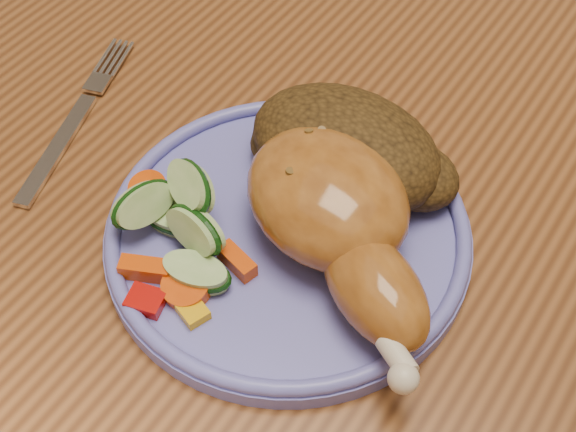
{
  "coord_description": "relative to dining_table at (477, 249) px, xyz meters",
  "views": [
    {
      "loc": [
        0.08,
        -0.39,
        1.17
      ],
      "look_at": [
        -0.09,
        -0.13,
        0.78
      ],
      "focal_mm": 50.0,
      "sensor_mm": 36.0,
      "label": 1
    }
  ],
  "objects": [
    {
      "name": "rice_pilaf",
      "position": [
        -0.09,
        -0.06,
        0.12
      ],
      "size": [
        0.14,
        0.1,
        0.06
      ],
      "color": "#422C10",
      "rests_on": "plate"
    },
    {
      "name": "plate",
      "position": [
        -0.09,
        -0.13,
        0.09
      ],
      "size": [
        0.24,
        0.24,
        0.01
      ],
      "primitive_type": "cylinder",
      "color": "#5F5FBA",
      "rests_on": "dining_table"
    },
    {
      "name": "chicken_leg",
      "position": [
        -0.06,
        -0.12,
        0.12
      ],
      "size": [
        0.18,
        0.15,
        0.06
      ],
      "color": "#A76223",
      "rests_on": "plate"
    },
    {
      "name": "fork",
      "position": [
        -0.28,
        -0.13,
        0.09
      ],
      "size": [
        0.06,
        0.15,
        0.0
      ],
      "color": "silver",
      "rests_on": "dining_table"
    },
    {
      "name": "dining_table",
      "position": [
        0.0,
        0.0,
        0.0
      ],
      "size": [
        0.9,
        1.4,
        0.75
      ],
      "color": "brown",
      "rests_on": "ground"
    },
    {
      "name": "plate_rim",
      "position": [
        -0.09,
        -0.13,
        0.1
      ],
      "size": [
        0.23,
        0.23,
        0.01
      ],
      "primitive_type": "torus",
      "color": "#5F5FBA",
      "rests_on": "plate"
    },
    {
      "name": "vegetable_pile",
      "position": [
        -0.14,
        -0.17,
        0.11
      ],
      "size": [
        0.11,
        0.11,
        0.05
      ],
      "color": "#A50A05",
      "rests_on": "plate"
    }
  ]
}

